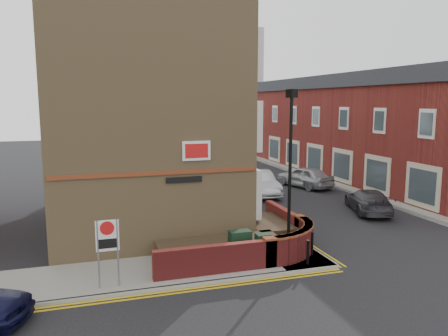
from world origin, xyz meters
TOP-DOWN VIEW (x-y plane):
  - ground at (0.00, 0.00)m, footprint 120.00×120.00m
  - pavement_corner at (-3.50, 1.50)m, footprint 13.00×3.00m
  - pavement_main at (2.00, 16.00)m, footprint 2.00×32.00m
  - pavement_far at (13.00, 13.00)m, footprint 4.00×40.00m
  - kerb_side at (-3.50, 0.00)m, footprint 13.00×0.15m
  - kerb_main_near at (3.00, 16.00)m, footprint 0.15×32.00m
  - kerb_main_far at (11.00, 13.00)m, footprint 0.15×40.00m
  - yellow_lines_side at (-3.50, -0.25)m, footprint 13.00×0.28m
  - yellow_lines_main at (3.25, 16.00)m, footprint 0.28×32.00m
  - corner_building at (-2.84, 8.00)m, footprint 8.95×10.40m
  - garden_wall at (0.00, 2.50)m, footprint 6.80×6.00m
  - lamppost at (1.60, 1.20)m, footprint 0.25×0.50m
  - utility_cabinet_large at (-0.30, 1.30)m, footprint 0.80×0.45m
  - utility_cabinet_small at (0.50, 1.00)m, footprint 0.55×0.40m
  - bollard_near at (2.00, 0.40)m, footprint 0.11×0.11m
  - bollard_far at (2.60, 1.20)m, footprint 0.11×0.11m
  - zone_sign at (-5.00, 0.50)m, footprint 0.72×0.07m
  - far_terrace at (14.50, 17.00)m, footprint 5.40×30.40m
  - far_terrace_cream at (14.50, 38.00)m, footprint 5.40×12.40m
  - tree_near at (2.00, 14.05)m, footprint 3.64×3.65m
  - tree_mid at (2.00, 22.05)m, footprint 4.03×4.03m
  - tree_far at (2.00, 30.05)m, footprint 3.81×3.81m
  - traffic_light_assembly at (2.40, 25.00)m, footprint 0.20×0.16m
  - silver_car_near at (5.00, 12.66)m, footprint 1.96×4.82m
  - red_car_main at (4.32, 21.90)m, footprint 3.63×4.98m
  - grey_car_far at (9.00, 6.64)m, footprint 3.15×4.70m
  - silver_car_far at (9.00, 14.00)m, footprint 3.04×4.71m

SIDE VIEW (x-z plane):
  - ground at x=0.00m, z-range 0.00..0.00m
  - garden_wall at x=0.00m, z-range -0.60..0.60m
  - yellow_lines_side at x=-3.50m, z-range 0.00..0.01m
  - yellow_lines_main at x=3.25m, z-range 0.00..0.01m
  - pavement_corner at x=-3.50m, z-range 0.00..0.12m
  - pavement_main at x=2.00m, z-range 0.00..0.12m
  - pavement_far at x=13.00m, z-range 0.00..0.12m
  - kerb_side at x=-3.50m, z-range 0.00..0.12m
  - kerb_main_near at x=3.00m, z-range 0.00..0.12m
  - kerb_main_far at x=11.00m, z-range 0.00..0.12m
  - bollard_near at x=2.00m, z-range 0.12..1.02m
  - bollard_far at x=2.60m, z-range 0.12..1.02m
  - red_car_main at x=4.32m, z-range 0.00..1.26m
  - grey_car_far at x=9.00m, z-range 0.00..1.26m
  - utility_cabinet_small at x=0.50m, z-range 0.12..1.22m
  - utility_cabinet_large at x=-0.30m, z-range 0.12..1.32m
  - silver_car_far at x=9.00m, z-range 0.00..1.49m
  - silver_car_near at x=5.00m, z-range 0.00..1.55m
  - zone_sign at x=-5.00m, z-range 0.54..2.74m
  - traffic_light_assembly at x=2.40m, z-range 0.68..4.88m
  - lamppost at x=1.60m, z-range 0.19..6.49m
  - far_terrace at x=14.50m, z-range 0.04..8.04m
  - far_terrace_cream at x=14.50m, z-range 0.05..8.05m
  - tree_near at x=2.00m, z-range 1.35..8.05m
  - tree_far at x=2.00m, z-range 1.41..8.42m
  - tree_mid at x=2.00m, z-range 1.49..8.91m
  - corner_building at x=-2.84m, z-range -0.57..13.03m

